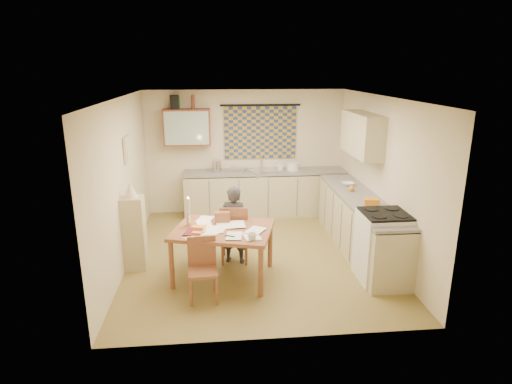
{
  "coord_description": "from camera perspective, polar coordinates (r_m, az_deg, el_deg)",
  "views": [
    {
      "loc": [
        -0.6,
        -6.35,
        2.93
      ],
      "look_at": [
        0.02,
        0.2,
        1.0
      ],
      "focal_mm": 30.0,
      "sensor_mm": 36.0,
      "label": 1
    }
  ],
  "objects": [
    {
      "name": "papers",
      "position": [
        5.98,
        -4.77,
        -4.96
      ],
      "size": [
        1.16,
        1.04,
        0.02
      ],
      "rotation": [
        0.0,
        0.0,
        -0.26
      ],
      "color": "white",
      "rests_on": "dining_table"
    },
    {
      "name": "wall_right",
      "position": [
        7.07,
        16.43,
        1.94
      ],
      "size": [
        0.02,
        4.5,
        2.5
      ],
      "primitive_type": "cube",
      "color": "beige",
      "rests_on": "floor"
    },
    {
      "name": "mixing_bowl",
      "position": [
        8.66,
        4.92,
        3.43
      ],
      "size": [
        0.29,
        0.29,
        0.16
      ],
      "primitive_type": "cylinder",
      "rotation": [
        0.0,
        0.0,
        -0.25
      ],
      "color": "white",
      "rests_on": "counter_back"
    },
    {
      "name": "candle_holder",
      "position": [
        6.16,
        -9.04,
        -3.67
      ],
      "size": [
        0.08,
        0.08,
        0.18
      ],
      "primitive_type": "cylinder",
      "rotation": [
        0.0,
        0.0,
        -0.56
      ],
      "color": "silver",
      "rests_on": "dining_table"
    },
    {
      "name": "book",
      "position": [
        6.04,
        -8.6,
        -4.88
      ],
      "size": [
        0.26,
        0.32,
        0.02
      ],
      "primitive_type": "imported",
      "rotation": [
        0.0,
        0.0,
        -0.11
      ],
      "color": "orange",
      "rests_on": "dining_table"
    },
    {
      "name": "chair_near",
      "position": [
        5.71,
        -7.06,
        -11.68
      ],
      "size": [
        0.39,
        0.39,
        0.82
      ],
      "rotation": [
        0.0,
        0.0,
        0.06
      ],
      "color": "brown",
      "rests_on": "floor"
    },
    {
      "name": "dish_rack",
      "position": [
        8.54,
        -2.54,
        2.95
      ],
      "size": [
        0.43,
        0.39,
        0.06
      ],
      "primitive_type": "cube",
      "rotation": [
        0.0,
        0.0,
        -0.32
      ],
      "color": "silver",
      "rests_on": "counter_back"
    },
    {
      "name": "lampshade",
      "position": [
        6.4,
        -16.39,
        0.27
      ],
      "size": [
        0.2,
        0.2,
        0.22
      ],
      "primitive_type": "cone",
      "color": "beige",
      "rests_on": "shelf_stand"
    },
    {
      "name": "counter_right",
      "position": [
        7.21,
        13.58,
        -4.22
      ],
      "size": [
        0.62,
        2.95,
        0.92
      ],
      "color": "tan",
      "rests_on": "floor"
    },
    {
      "name": "tap",
      "position": [
        8.73,
        0.74,
        4.0
      ],
      "size": [
        0.03,
        0.03,
        0.28
      ],
      "primitive_type": "cylinder",
      "rotation": [
        0.0,
        0.0,
        0.02
      ],
      "color": "silver",
      "rests_on": "counter_back"
    },
    {
      "name": "wall_left",
      "position": [
        6.72,
        -17.35,
        1.13
      ],
      "size": [
        0.02,
        4.5,
        2.5
      ],
      "primitive_type": "cube",
      "color": "beige",
      "rests_on": "floor"
    },
    {
      "name": "chair_far",
      "position": [
        6.7,
        -2.86,
        -6.89
      ],
      "size": [
        0.45,
        0.45,
        0.93
      ],
      "rotation": [
        0.0,
        0.0,
        3.06
      ],
      "color": "brown",
      "rests_on": "floor"
    },
    {
      "name": "kettle",
      "position": [
        8.51,
        -5.26,
        3.47
      ],
      "size": [
        0.2,
        0.2,
        0.24
      ],
      "primitive_type": "cylinder",
      "rotation": [
        0.0,
        0.0,
        0.11
      ],
      "color": "silver",
      "rests_on": "counter_back"
    },
    {
      "name": "person",
      "position": [
        6.55,
        -2.94,
        -4.38
      ],
      "size": [
        0.61,
        0.54,
        1.22
      ],
      "primitive_type": "imported",
      "rotation": [
        0.0,
        0.0,
        2.85
      ],
      "color": "black",
      "rests_on": "floor"
    },
    {
      "name": "shelf_stand",
      "position": [
        6.61,
        -15.92,
        -5.31
      ],
      "size": [
        0.32,
        0.3,
        1.12
      ],
      "primitive_type": "cube",
      "color": "tan",
      "rests_on": "floor"
    },
    {
      "name": "mug",
      "position": [
        5.62,
        -0.53,
        -5.96
      ],
      "size": [
        0.13,
        0.13,
        0.09
      ],
      "primitive_type": "imported",
      "rotation": [
        0.0,
        0.0,
        0.07
      ],
      "color": "white",
      "rests_on": "dining_table"
    },
    {
      "name": "eyeglasses",
      "position": [
        5.72,
        -3.48,
        -5.96
      ],
      "size": [
        0.14,
        0.1,
        0.02
      ],
      "primitive_type": "cube",
      "rotation": [
        0.0,
        0.0,
        -0.49
      ],
      "color": "black",
      "rests_on": "dining_table"
    },
    {
      "name": "stove",
      "position": [
        6.32,
        16.54,
        -6.97
      ],
      "size": [
        0.65,
        0.65,
        1.0
      ],
      "color": "white",
      "rests_on": "floor"
    },
    {
      "name": "orange_box",
      "position": [
        5.84,
        -7.9,
        -5.5
      ],
      "size": [
        0.13,
        0.1,
        0.04
      ],
      "primitive_type": "cube",
      "rotation": [
        0.0,
        0.0,
        -0.19
      ],
      "color": "orange",
      "rests_on": "dining_table"
    },
    {
      "name": "curtain_rod",
      "position": [
        8.63,
        0.6,
        11.52
      ],
      "size": [
        1.6,
        0.04,
        0.04
      ],
      "primitive_type": "cylinder",
      "rotation": [
        0.0,
        1.57,
        0.0
      ],
      "color": "black",
      "rests_on": "wall_back"
    },
    {
      "name": "bowl",
      "position": [
        7.7,
        12.17,
        1.06
      ],
      "size": [
        0.24,
        0.24,
        0.05
      ],
      "primitive_type": "imported",
      "rotation": [
        0.0,
        0.0,
        0.06
      ],
      "color": "white",
      "rests_on": "counter_right"
    },
    {
      "name": "upper_cabinet_right",
      "position": [
        7.4,
        13.94,
        7.5
      ],
      "size": [
        0.34,
        1.3,
        0.7
      ],
      "primitive_type": "cube",
      "color": "tan",
      "rests_on": "wall_right"
    },
    {
      "name": "counter_back",
      "position": [
        8.72,
        1.4,
        -0.15
      ],
      "size": [
        3.3,
        0.62,
        0.92
      ],
      "color": "tan",
      "rests_on": "floor"
    },
    {
      "name": "sink",
      "position": [
        8.6,
        1.11,
        2.58
      ],
      "size": [
        0.68,
        0.62,
        0.1
      ],
      "primitive_type": "cube",
      "rotation": [
        0.0,
        0.0,
        0.37
      ],
      "color": "silver",
      "rests_on": "counter_back"
    },
    {
      "name": "soap_bottle",
      "position": [
        8.67,
        3.21,
        3.52
      ],
      "size": [
        0.14,
        0.14,
        0.17
      ],
      "primitive_type": "imported",
      "rotation": [
        0.0,
        0.0,
        0.39
      ],
      "color": "white",
      "rests_on": "counter_back"
    },
    {
      "name": "orange_bag",
      "position": [
        6.63,
        15.17,
        -1.34
      ],
      "size": [
        0.25,
        0.21,
        0.12
      ],
      "primitive_type": "cube",
      "rotation": [
        0.0,
        0.0,
        -0.25
      ],
      "color": "orange",
      "rests_on": "counter_right"
    },
    {
      "name": "print_canvas",
      "position": [
        6.99,
        -16.5,
        5.57
      ],
      "size": [
        0.01,
        0.42,
        0.32
      ],
      "primitive_type": "cube",
      "color": "silver",
      "rests_on": "wall_left"
    },
    {
      "name": "window_blind",
      "position": [
        8.71,
        0.57,
        7.92
      ],
      "size": [
        1.45,
        0.03,
        1.05
      ],
      "primitive_type": "cube",
      "color": "navy",
      "rests_on": "wall_back"
    },
    {
      "name": "floor",
      "position": [
        7.02,
        -0.02,
        -8.37
      ],
      "size": [
        4.0,
        4.5,
        0.02
      ],
      "primitive_type": "cube",
      "color": "olive",
      "rests_on": "ground"
    },
    {
      "name": "bottle_green",
      "position": [
        8.49,
        -10.36,
        11.72
      ],
      "size": [
        0.09,
        0.09,
        0.26
      ],
      "primitive_type": "cylinder",
      "rotation": [
        0.0,
        0.0,
        0.26
      ],
      "color": "#195926",
      "rests_on": "wall_cabinet"
    },
    {
      "name": "bottle_brown",
      "position": [
        8.47,
        -8.41,
        11.8
      ],
      "size": [
        0.08,
        0.08,
        0.26
      ],
      "primitive_type": "cylinder",
      "rotation": [
        0.0,
        0.0,
        -0.16
      ],
      "color": "maroon",
      "rests_on": "wall_cabinet"
    },
    {
      "name": "wall_cabinet",
      "position": [
        8.52,
        -9.17,
        8.55
      ],
      "size": [
        0.9,
        0.34,
        0.7
      ],
      "primitive_type": "cube",
      "color": "maroon",
      "rests_on": "wall_back"
    },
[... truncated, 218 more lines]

